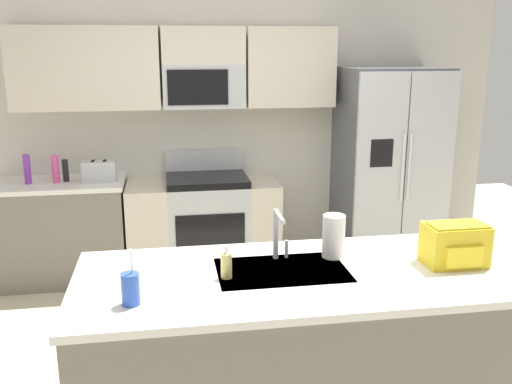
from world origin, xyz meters
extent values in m
plane|color=beige|center=(0.00, 0.00, 0.00)|extent=(9.00, 9.00, 0.00)
cube|color=beige|center=(0.00, 2.15, 1.30)|extent=(5.20, 0.10, 2.60)
cube|color=beige|center=(-1.50, 1.94, 1.85)|extent=(0.70, 0.32, 0.70)
cube|color=beige|center=(-0.88, 1.94, 1.85)|extent=(0.55, 0.32, 0.70)
cube|color=beige|center=(0.55, 1.94, 1.85)|extent=(0.79, 0.32, 0.70)
cube|color=#B7BABF|center=(-0.22, 1.94, 1.69)|extent=(0.72, 0.32, 0.38)
cube|color=black|center=(-0.28, 1.78, 1.69)|extent=(0.52, 0.01, 0.30)
cube|color=beige|center=(-0.22, 1.94, 2.04)|extent=(0.72, 0.32, 0.32)
cube|color=slate|center=(-1.51, 1.80, 0.43)|extent=(1.09, 0.60, 0.86)
cube|color=silver|center=(-1.51, 1.80, 0.88)|extent=(1.12, 0.63, 0.04)
cube|color=#B7BABF|center=(-0.22, 1.80, 0.42)|extent=(0.72, 0.60, 0.84)
cube|color=black|center=(-0.22, 1.50, 0.45)|extent=(0.60, 0.01, 0.36)
cube|color=black|center=(-0.22, 1.80, 0.87)|extent=(0.72, 0.60, 0.06)
cube|color=#B7BABF|center=(-0.22, 2.07, 1.00)|extent=(0.72, 0.06, 0.20)
cube|color=beige|center=(-0.76, 1.80, 0.42)|extent=(0.36, 0.60, 0.84)
cube|color=beige|center=(0.28, 1.80, 0.42)|extent=(0.28, 0.60, 0.84)
cube|color=#4C4F54|center=(1.47, 1.75, 0.93)|extent=(0.90, 0.70, 1.85)
cube|color=#B7BABF|center=(1.24, 1.38, 0.93)|extent=(0.44, 0.04, 1.81)
cube|color=#B7BABF|center=(1.69, 1.38, 0.93)|extent=(0.44, 0.04, 1.81)
cylinder|color=silver|center=(1.44, 1.35, 1.02)|extent=(0.02, 0.02, 0.60)
cylinder|color=silver|center=(1.50, 1.35, 1.02)|extent=(0.02, 0.02, 0.60)
cube|color=black|center=(1.24, 1.36, 1.15)|extent=(0.20, 0.00, 0.24)
cube|color=slate|center=(0.09, -0.50, 0.43)|extent=(2.30, 0.94, 0.86)
cube|color=silver|center=(0.09, -0.50, 0.88)|extent=(2.34, 0.98, 0.04)
cube|color=#B7BABF|center=(-0.01, -0.45, 0.89)|extent=(0.68, 0.44, 0.03)
cube|color=#B7BABF|center=(-1.15, 1.75, 0.99)|extent=(0.28, 0.16, 0.18)
cube|color=black|center=(-1.20, 1.75, 1.08)|extent=(0.03, 0.11, 0.01)
cube|color=black|center=(-1.10, 1.75, 1.08)|extent=(0.03, 0.11, 0.01)
cylinder|color=black|center=(-1.44, 1.80, 1.00)|extent=(0.05, 0.05, 0.19)
cylinder|color=purple|center=(-1.74, 1.76, 1.03)|extent=(0.06, 0.06, 0.25)
cylinder|color=#EA4C93|center=(-1.51, 1.76, 1.02)|extent=(0.06, 0.06, 0.24)
cylinder|color=#B7BABF|center=(-0.01, -0.28, 1.04)|extent=(0.03, 0.03, 0.28)
cylinder|color=#B7BABF|center=(-0.01, -0.38, 1.17)|extent=(0.02, 0.20, 0.02)
cylinder|color=#B7BABF|center=(0.05, -0.28, 0.95)|extent=(0.02, 0.02, 0.10)
cylinder|color=blue|center=(-0.76, -0.73, 0.97)|extent=(0.08, 0.08, 0.15)
cylinder|color=white|center=(-0.75, -0.73, 1.10)|extent=(0.01, 0.03, 0.14)
cylinder|color=#D8CC66|center=(-0.30, -0.51, 0.97)|extent=(0.06, 0.06, 0.13)
cylinder|color=white|center=(-0.30, -0.51, 1.05)|extent=(0.02, 0.02, 0.04)
cylinder|color=white|center=(0.31, -0.31, 1.02)|extent=(0.12, 0.12, 0.24)
cube|color=yellow|center=(0.92, -0.52, 1.01)|extent=(0.32, 0.20, 0.22)
cube|color=gold|center=(0.92, -0.54, 1.11)|extent=(0.30, 0.14, 0.03)
cube|color=yellow|center=(0.92, -0.62, 0.98)|extent=(0.20, 0.03, 0.11)
camera|label=1|loc=(-0.58, -3.13, 2.03)|focal=39.42mm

